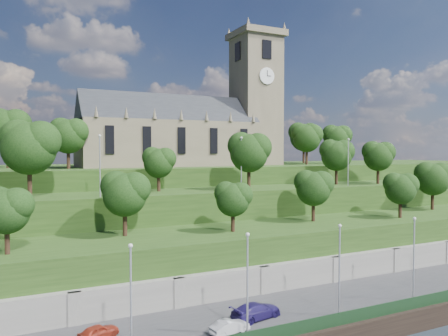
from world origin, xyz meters
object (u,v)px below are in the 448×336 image
church (194,125)px  car_left (98,332)px  car_middle (229,327)px  car_right (256,311)px

church → car_left: size_ratio=11.02×
car_middle → car_left: bearing=59.7°
car_middle → car_right: car_right is taller
car_middle → car_right: (3.75, 1.87, 0.16)m
car_left → car_right: bearing=-119.6°
church → car_right: size_ratio=7.43×
car_left → car_right: car_right is taller
church → car_right: (-10.29, -40.67, -19.77)m
church → car_left: bearing=-122.2°
church → car_left: church is taller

